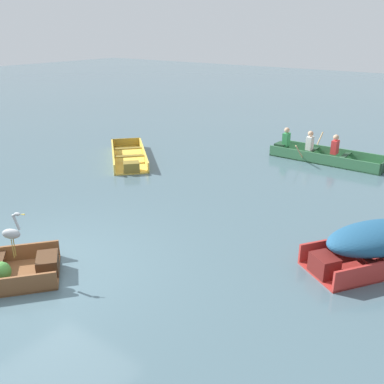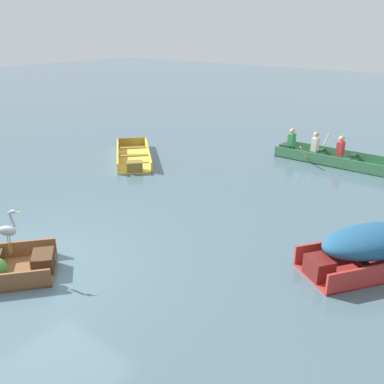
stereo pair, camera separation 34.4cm
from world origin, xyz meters
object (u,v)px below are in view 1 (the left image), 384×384
skiff_red_near_moored (376,242)px  heron_on_dinghy (12,232)px  rowboat_green_with_crew (320,154)px  skiff_yellow_mid_moored (129,157)px

skiff_red_near_moored → heron_on_dinghy: bearing=-139.8°
skiff_red_near_moored → rowboat_green_with_crew: rowboat_green_with_crew is taller
skiff_red_near_moored → skiff_yellow_mid_moored: 8.48m
skiff_red_near_moored → heron_on_dinghy: size_ratio=3.26×
rowboat_green_with_crew → skiff_yellow_mid_moored: bearing=-142.5°
skiff_yellow_mid_moored → rowboat_green_with_crew: bearing=37.5°
skiff_red_near_moored → skiff_yellow_mid_moored: bearing=166.1°
skiff_yellow_mid_moored → heron_on_dinghy: (3.35, -6.15, 0.75)m
heron_on_dinghy → rowboat_green_with_crew: bearing=80.8°
skiff_red_near_moored → rowboat_green_with_crew: size_ratio=0.76×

